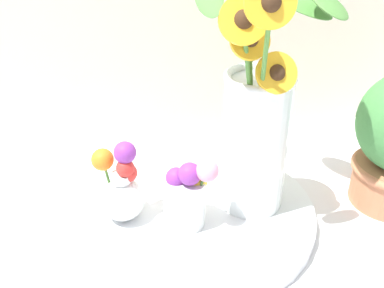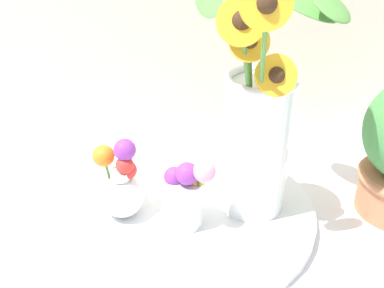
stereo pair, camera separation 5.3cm
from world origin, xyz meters
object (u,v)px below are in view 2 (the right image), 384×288
Objects in this scene: vase_small_center at (185,193)px; mason_jar_sunflowers at (259,131)px; serving_tray at (192,211)px; vase_bulb_right at (121,185)px.

mason_jar_sunflowers is at bearing 14.27° from vase_small_center.
serving_tray is 3.01× the size of vase_bulb_right.
vase_bulb_right is at bearing -179.15° from serving_tray.
serving_tray is 1.06× the size of mason_jar_sunflowers.
vase_small_center is at bearing -113.49° from serving_tray.
vase_bulb_right is at bearing 159.99° from vase_small_center.
mason_jar_sunflowers reaches higher than vase_small_center.
serving_tray is at bearing 176.02° from mason_jar_sunflowers.
vase_small_center reaches higher than serving_tray.
vase_bulb_right reaches higher than vase_small_center.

